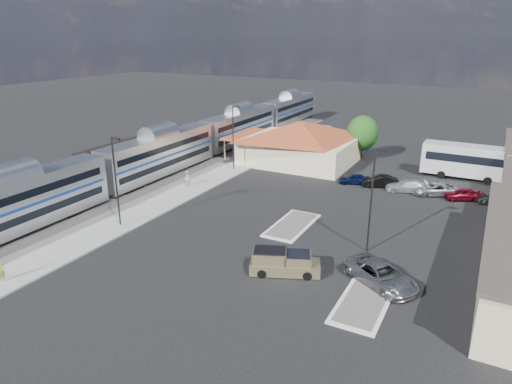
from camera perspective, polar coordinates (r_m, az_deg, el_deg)
The scene contains 23 objects.
ground at distance 45.42m, azimuth -1.12°, elevation -4.22°, with size 280.00×280.00×0.00m, color black.
railbed at distance 63.24m, azimuth -14.38°, elevation 2.09°, with size 16.00×100.00×0.12m, color #4C4944.
platform at distance 56.24m, azimuth -8.88°, elevation 0.36°, with size 5.50×92.00×0.18m, color gray.
passenger_train at distance 61.30m, azimuth -11.87°, elevation 4.48°, with size 3.00×104.00×5.55m.
freight_cars at distance 64.96m, azimuth -16.32°, elevation 4.08°, with size 2.80×46.00×4.00m.
station_depot at distance 66.98m, azimuth 5.45°, elevation 6.29°, with size 18.35×12.24×6.20m.
traffic_island_south at distance 45.41m, azimuth 4.54°, elevation -4.14°, with size 3.30×7.50×0.21m.
traffic_island_north at distance 34.19m, azimuth 13.43°, elevation -13.09°, with size 3.30×7.50×0.21m.
lamp_plat_s at distance 45.37m, azimuth -17.10°, elevation 2.06°, with size 1.08×0.25×9.00m.
lamp_plat_n at distance 62.28m, azimuth -2.81°, elevation 7.44°, with size 1.08×0.25×9.00m.
lamp_lot at distance 39.41m, azimuth 14.40°, elevation -0.25°, with size 1.08×0.25×9.00m.
tree_depot at distance 70.02m, azimuth 13.15°, elevation 7.19°, with size 4.71×4.71×6.63m.
pickup_truck at distance 36.56m, azimuth 3.64°, elevation -8.84°, with size 5.86×3.97×1.91m.
suv at distance 36.18m, azimuth 15.32°, elevation -9.95°, with size 2.85×6.17×1.72m, color #919498.
coach_bus at distance 65.15m, azimuth 26.11°, elevation 3.48°, with size 13.81×3.18×4.42m.
person_a at distance 40.07m, azimuth -29.30°, elevation -8.52°, with size 0.67×0.44×1.83m, color #A5C63E.
person_b at distance 56.85m, azimuth -8.63°, elevation 1.70°, with size 0.93×0.73×1.92m, color silver.
parked_car_a at distance 58.95m, azimuth 12.14°, elevation 1.62°, with size 1.54×3.82×1.30m, color #0C1740.
parked_car_b at distance 58.48m, azimuth 15.23°, elevation 1.31°, with size 1.55×4.44×1.46m, color black.
parked_car_c at distance 57.66m, azimuth 18.24°, elevation 0.71°, with size 1.95×4.81×1.40m, color silver.
parked_car_d at distance 57.56m, azimuth 21.41°, elevation 0.33°, with size 2.39×5.18×1.44m, color gray.
parked_car_e at distance 57.08m, azimuth 24.54°, elevation -0.24°, with size 1.72×4.29×1.46m, color maroon.
parked_car_f at distance 57.36m, azimuth 27.71°, elevation -0.71°, with size 1.40×4.01×1.32m, color black.
Camera 1 is at (20.28, -36.37, 18.13)m, focal length 32.00 mm.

